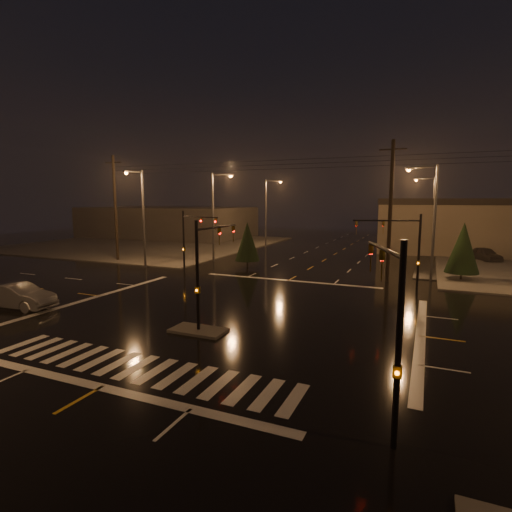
# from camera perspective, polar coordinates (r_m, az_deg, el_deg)

# --- Properties ---
(ground) EXTENTS (140.00, 140.00, 0.00)m
(ground) POSITION_cam_1_polar(r_m,az_deg,el_deg) (25.42, -3.43, -8.08)
(ground) COLOR black
(ground) RESTS_ON ground
(sidewalk_nw) EXTENTS (36.00, 36.00, 0.12)m
(sidewalk_nw) POSITION_cam_1_polar(r_m,az_deg,el_deg) (66.45, -14.92, 1.74)
(sidewalk_nw) COLOR #494742
(sidewalk_nw) RESTS_ON ground
(median_island) EXTENTS (3.00, 1.60, 0.15)m
(median_island) POSITION_cam_1_polar(r_m,az_deg,el_deg) (22.07, -8.21, -10.47)
(median_island) COLOR #494742
(median_island) RESTS_ON ground
(crosswalk) EXTENTS (15.00, 2.60, 0.01)m
(crosswalk) POSITION_cam_1_polar(r_m,az_deg,el_deg) (18.31, -16.72, -14.95)
(crosswalk) COLOR beige
(crosswalk) RESTS_ON ground
(stop_bar_near) EXTENTS (16.00, 0.50, 0.01)m
(stop_bar_near) POSITION_cam_1_polar(r_m,az_deg,el_deg) (16.98, -21.26, -17.06)
(stop_bar_near) COLOR beige
(stop_bar_near) RESTS_ON ground
(stop_bar_far) EXTENTS (16.00, 0.50, 0.01)m
(stop_bar_far) POSITION_cam_1_polar(r_m,az_deg,el_deg) (35.29, 4.67, -3.50)
(stop_bar_far) COLOR beige
(stop_bar_far) RESTS_ON ground
(commercial_block) EXTENTS (30.00, 18.00, 5.60)m
(commercial_block) POSITION_cam_1_polar(r_m,az_deg,el_deg) (78.78, -12.44, 4.77)
(commercial_block) COLOR #403B38
(commercial_block) RESTS_ON ground
(signal_mast_median) EXTENTS (0.25, 4.59, 6.00)m
(signal_mast_median) POSITION_cam_1_polar(r_m,az_deg,el_deg) (21.98, -7.14, -0.66)
(signal_mast_median) COLOR black
(signal_mast_median) RESTS_ON ground
(signal_mast_ne) EXTENTS (4.84, 1.86, 6.00)m
(signal_mast_ne) POSITION_cam_1_polar(r_m,az_deg,el_deg) (32.10, 20.50, 1.71)
(signal_mast_ne) COLOR black
(signal_mast_ne) RESTS_ON ground
(signal_mast_nw) EXTENTS (4.84, 1.86, 6.00)m
(signal_mast_nw) POSITION_cam_1_polar(r_m,az_deg,el_deg) (38.10, -9.36, 3.03)
(signal_mast_nw) COLOR black
(signal_mast_nw) RESTS_ON ground
(signal_mast_se) EXTENTS (1.55, 3.87, 6.00)m
(signal_mast_se) POSITION_cam_1_polar(r_m,az_deg,el_deg) (12.50, 18.84, -7.92)
(signal_mast_se) COLOR black
(signal_mast_se) RESTS_ON ground
(streetlight_1) EXTENTS (2.77, 0.32, 10.00)m
(streetlight_1) POSITION_cam_1_polar(r_m,az_deg,el_deg) (45.59, -5.84, 6.44)
(streetlight_1) COLOR #38383A
(streetlight_1) RESTS_ON ground
(streetlight_2) EXTENTS (2.77, 0.32, 10.00)m
(streetlight_2) POSITION_cam_1_polar(r_m,az_deg,el_deg) (60.05, 1.69, 6.86)
(streetlight_2) COLOR #38383A
(streetlight_2) RESTS_ON ground
(streetlight_3) EXTENTS (2.77, 0.32, 10.00)m
(streetlight_3) POSITION_cam_1_polar(r_m,az_deg,el_deg) (37.78, 23.71, 5.48)
(streetlight_3) COLOR #38383A
(streetlight_3) RESTS_ON ground
(streetlight_4) EXTENTS (2.77, 0.32, 10.00)m
(streetlight_4) POSITION_cam_1_polar(r_m,az_deg,el_deg) (57.77, 23.69, 6.14)
(streetlight_4) COLOR #38383A
(streetlight_4) RESTS_ON ground
(streetlight_5) EXTENTS (0.32, 2.77, 10.00)m
(streetlight_5) POSITION_cam_1_polar(r_m,az_deg,el_deg) (42.66, -16.06, 6.06)
(streetlight_5) COLOR #38383A
(streetlight_5) RESTS_ON ground
(utility_pole_0) EXTENTS (2.20, 0.32, 12.00)m
(utility_pole_0) POSITION_cam_1_polar(r_m,az_deg,el_deg) (48.72, -19.45, 6.51)
(utility_pole_0) COLOR black
(utility_pole_0) RESTS_ON ground
(utility_pole_1) EXTENTS (2.20, 0.32, 12.00)m
(utility_pole_1) POSITION_cam_1_polar(r_m,az_deg,el_deg) (35.90, 18.63, 6.16)
(utility_pole_1) COLOR black
(utility_pole_1) RESTS_ON ground
(conifer_0) EXTENTS (2.83, 2.83, 5.13)m
(conifer_0) POSITION_cam_1_polar(r_m,az_deg,el_deg) (39.13, 27.47, 1.07)
(conifer_0) COLOR black
(conifer_0) RESTS_ON ground
(conifer_3) EXTENTS (2.60, 2.60, 4.76)m
(conifer_3) POSITION_cam_1_polar(r_m,az_deg,el_deg) (41.74, -1.24, 2.10)
(conifer_3) COLOR black
(conifer_3) RESTS_ON ground
(car_parked) EXTENTS (3.72, 4.99, 1.58)m
(car_parked) POSITION_cam_1_polar(r_m,az_deg,el_deg) (53.36, 29.92, 0.23)
(car_parked) COLOR black
(car_parked) RESTS_ON ground
(car_crossing) EXTENTS (5.18, 2.25, 1.66)m
(car_crossing) POSITION_cam_1_polar(r_m,az_deg,el_deg) (30.41, -30.86, -4.92)
(car_crossing) COLOR #515258
(car_crossing) RESTS_ON ground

